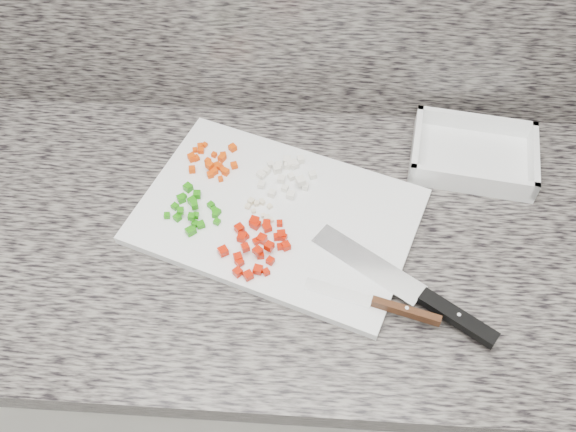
% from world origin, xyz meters
% --- Properties ---
extents(cabinet, '(3.92, 0.62, 0.86)m').
position_xyz_m(cabinet, '(0.00, 1.44, 0.43)').
color(cabinet, silver).
rests_on(cabinet, ground).
extents(countertop, '(3.96, 0.64, 0.04)m').
position_xyz_m(countertop, '(0.00, 1.44, 0.88)').
color(countertop, slate).
rests_on(countertop, cabinet).
extents(cutting_board, '(0.54, 0.44, 0.02)m').
position_xyz_m(cutting_board, '(0.03, 1.46, 0.91)').
color(cutting_board, white).
rests_on(cutting_board, countertop).
extents(carrot_pile, '(0.10, 0.09, 0.02)m').
position_xyz_m(carrot_pile, '(-0.09, 1.57, 0.92)').
color(carrot_pile, '#DE4104').
rests_on(carrot_pile, cutting_board).
extents(onion_pile, '(0.11, 0.10, 0.02)m').
position_xyz_m(onion_pile, '(0.04, 1.55, 0.92)').
color(onion_pile, white).
rests_on(onion_pile, cutting_board).
extents(green_pepper_pile, '(0.10, 0.11, 0.02)m').
position_xyz_m(green_pepper_pile, '(-0.11, 1.46, 0.92)').
color(green_pepper_pile, '#1F810B').
rests_on(green_pepper_pile, cutting_board).
extents(red_pepper_pile, '(0.12, 0.12, 0.02)m').
position_xyz_m(red_pepper_pile, '(0.01, 1.39, 0.92)').
color(red_pepper_pile, '#BA1602').
rests_on(red_pepper_pile, cutting_board).
extents(garlic_pile, '(0.05, 0.06, 0.01)m').
position_xyz_m(garlic_pile, '(0.00, 1.47, 0.92)').
color(garlic_pile, beige).
rests_on(garlic_pile, cutting_board).
extents(chef_knife, '(0.29, 0.21, 0.02)m').
position_xyz_m(chef_knife, '(0.28, 1.31, 0.92)').
color(chef_knife, white).
rests_on(chef_knife, cutting_board).
extents(paring_knife, '(0.21, 0.07, 0.02)m').
position_xyz_m(paring_knife, '(0.22, 1.29, 0.92)').
color(paring_knife, white).
rests_on(paring_knife, cutting_board).
extents(tray, '(0.24, 0.19, 0.05)m').
position_xyz_m(tray, '(0.38, 1.62, 0.92)').
color(tray, white).
rests_on(tray, countertop).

